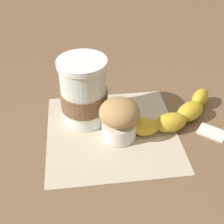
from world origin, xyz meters
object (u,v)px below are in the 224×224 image
Objects in this scene: banana at (178,114)px; coffee_cup at (84,93)px; sugar_packet at (212,132)px; muffin at (119,118)px.

coffee_cup is at bearing 173.88° from banana.
muffin is at bearing -179.50° from sugar_packet.
muffin is 0.18m from sugar_packet.
banana is (0.11, 0.04, -0.02)m from muffin.
sugar_packet is at bearing -29.39° from banana.
coffee_cup is 0.18m from banana.
muffin is 0.12m from banana.
coffee_cup is 0.25m from sugar_packet.
muffin is at bearing -162.78° from banana.
coffee_cup reaches higher than banana.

